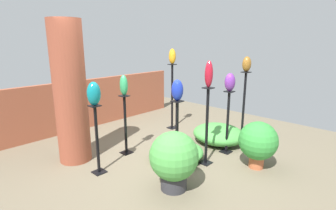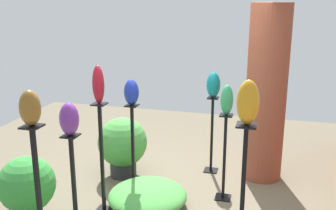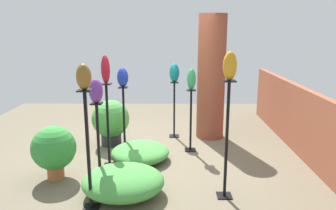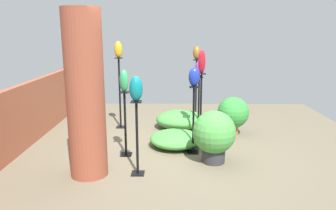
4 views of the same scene
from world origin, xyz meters
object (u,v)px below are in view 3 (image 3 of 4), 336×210
at_px(art_vase_ruby, 105,69).
at_px(potted_plant_back_center, 54,149).
at_px(art_vase_violet, 96,91).
at_px(art_vase_jade, 191,79).
at_px(brick_pillar, 211,77).
at_px(pedestal_violet, 99,148).
at_px(art_vase_cobalt, 123,77).
at_px(art_vase_teal, 174,73).
at_px(pedestal_bronze, 88,156).
at_px(art_vase_bronze, 84,77).
at_px(pedestal_cobalt, 124,123).
at_px(potted_plant_front_right, 111,120).
at_px(pedestal_ruby, 108,129).
at_px(art_vase_amber, 230,66).
at_px(pedestal_amber, 226,145).
at_px(pedestal_jade, 191,123).
at_px(pedestal_teal, 174,112).

relative_size(art_vase_ruby, potted_plant_back_center, 0.54).
distance_m(art_vase_violet, art_vase_jade, 1.96).
bearing_deg(brick_pillar, pedestal_violet, -40.08).
bearing_deg(pedestal_violet, art_vase_violet, 0.00).
distance_m(art_vase_cobalt, art_vase_teal, 1.29).
xyz_separation_m(art_vase_violet, art_vase_ruby, (-0.67, 0.01, 0.21)).
height_order(pedestal_bronze, art_vase_cobalt, art_vase_cobalt).
distance_m(art_vase_jade, art_vase_bronze, 2.46).
relative_size(pedestal_bronze, art_vase_cobalt, 4.55).
bearing_deg(pedestal_cobalt, brick_pillar, 119.67).
height_order(art_vase_bronze, potted_plant_front_right, art_vase_bronze).
height_order(pedestal_ruby, art_vase_teal, art_vase_teal).
bearing_deg(art_vase_cobalt, art_vase_teal, 135.39).
xyz_separation_m(art_vase_amber, potted_plant_back_center, (-0.52, -2.46, -1.30)).
distance_m(brick_pillar, pedestal_bronze, 3.40).
bearing_deg(potted_plant_back_center, pedestal_amber, 78.07).
height_order(pedestal_amber, art_vase_cobalt, pedestal_amber).
height_order(pedestal_jade, potted_plant_front_right, pedestal_jade).
bearing_deg(pedestal_cobalt, art_vase_jade, 96.04).
relative_size(pedestal_cobalt, art_vase_cobalt, 3.64).
relative_size(pedestal_violet, art_vase_bronze, 4.00).
bearing_deg(art_vase_ruby, art_vase_jade, 117.16).
height_order(pedestal_cobalt, pedestal_teal, pedestal_cobalt).
xyz_separation_m(pedestal_jade, art_vase_cobalt, (0.13, -1.20, 0.86)).
distance_m(pedestal_violet, pedestal_cobalt, 1.26).
relative_size(pedestal_teal, art_vase_violet, 3.43).
distance_m(art_vase_amber, art_vase_teal, 2.61).
distance_m(art_vase_amber, art_vase_jade, 1.79).
bearing_deg(art_vase_violet, brick_pillar, 139.92).
distance_m(art_vase_teal, potted_plant_back_center, 2.82).
bearing_deg(art_vase_ruby, art_vase_violet, -1.05).
relative_size(pedestal_bronze, art_vase_violet, 4.53).
xyz_separation_m(pedestal_jade, art_vase_ruby, (0.71, -1.38, 1.08)).
relative_size(art_vase_teal, potted_plant_back_center, 0.46).
relative_size(pedestal_cobalt, art_vase_teal, 3.27).
distance_m(pedestal_bronze, art_vase_violet, 0.93).
distance_m(pedestal_cobalt, art_vase_cobalt, 0.83).
height_order(pedestal_jade, potted_plant_back_center, pedestal_jade).
height_order(pedestal_jade, art_vase_violet, art_vase_violet).
relative_size(pedestal_violet, pedestal_jade, 1.06).
distance_m(pedestal_ruby, art_vase_amber, 2.30).
bearing_deg(art_vase_amber, art_vase_violet, -100.60).
bearing_deg(art_vase_ruby, art_vase_amber, 60.18).
height_order(pedestal_jade, pedestal_teal, pedestal_teal).
relative_size(pedestal_jade, pedestal_bronze, 0.75).
xyz_separation_m(art_vase_violet, art_vase_teal, (-2.17, 1.10, -0.05)).
distance_m(brick_pillar, pedestal_cobalt, 2.02).
relative_size(pedestal_ruby, potted_plant_front_right, 1.56).
height_order(brick_pillar, art_vase_bronze, brick_pillar).
relative_size(pedestal_violet, pedestal_amber, 0.77).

